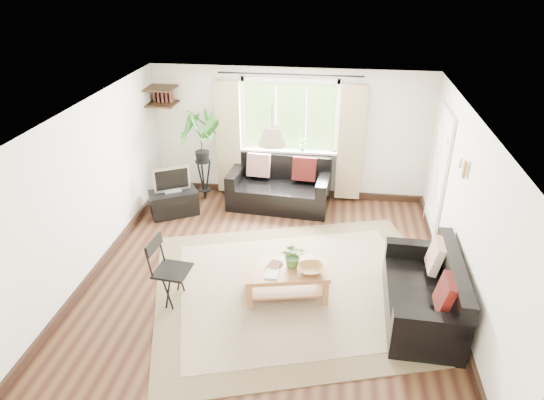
# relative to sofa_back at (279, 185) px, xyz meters

# --- Properties ---
(floor) EXTENTS (5.50, 5.50, 0.00)m
(floor) POSITION_rel_sofa_back_xyz_m (0.12, -2.24, -0.42)
(floor) COLOR black
(floor) RESTS_ON ground
(ceiling) EXTENTS (5.50, 5.50, 0.00)m
(ceiling) POSITION_rel_sofa_back_xyz_m (0.12, -2.24, 1.98)
(ceiling) COLOR white
(ceiling) RESTS_ON floor
(wall_back) EXTENTS (5.00, 0.02, 2.40)m
(wall_back) POSITION_rel_sofa_back_xyz_m (0.12, 0.51, 0.78)
(wall_back) COLOR white
(wall_back) RESTS_ON floor
(wall_front) EXTENTS (5.00, 0.02, 2.40)m
(wall_front) POSITION_rel_sofa_back_xyz_m (0.12, -4.99, 0.78)
(wall_front) COLOR white
(wall_front) RESTS_ON floor
(wall_left) EXTENTS (0.02, 5.50, 2.40)m
(wall_left) POSITION_rel_sofa_back_xyz_m (-2.38, -2.24, 0.78)
(wall_left) COLOR white
(wall_left) RESTS_ON floor
(wall_right) EXTENTS (0.02, 5.50, 2.40)m
(wall_right) POSITION_rel_sofa_back_xyz_m (2.62, -2.24, 0.78)
(wall_right) COLOR white
(wall_right) RESTS_ON floor
(rug) EXTENTS (4.68, 4.31, 0.02)m
(rug) POSITION_rel_sofa_back_xyz_m (0.58, -2.44, -0.41)
(rug) COLOR #BCAC91
(rug) RESTS_ON floor
(window) EXTENTS (2.50, 0.16, 2.16)m
(window) POSITION_rel_sofa_back_xyz_m (0.12, 0.47, 1.13)
(window) COLOR white
(window) RESTS_ON wall_back
(door) EXTENTS (0.06, 0.96, 2.06)m
(door) POSITION_rel_sofa_back_xyz_m (2.59, -0.54, 0.58)
(door) COLOR silver
(door) RESTS_ON wall_right
(corner_shelf) EXTENTS (0.50, 0.50, 0.34)m
(corner_shelf) POSITION_rel_sofa_back_xyz_m (-2.13, 0.26, 1.47)
(corner_shelf) COLOR black
(corner_shelf) RESTS_ON wall_back
(pendant_lamp) EXTENTS (0.36, 0.36, 0.54)m
(pendant_lamp) POSITION_rel_sofa_back_xyz_m (0.12, -1.84, 1.63)
(pendant_lamp) COLOR beige
(pendant_lamp) RESTS_ON ceiling
(wall_sconce) EXTENTS (0.12, 0.12, 0.28)m
(wall_sconce) POSITION_rel_sofa_back_xyz_m (2.55, -1.94, 1.32)
(wall_sconce) COLOR beige
(wall_sconce) RESTS_ON wall_right
(sofa_back) EXTENTS (1.85, 1.03, 0.84)m
(sofa_back) POSITION_rel_sofa_back_xyz_m (0.00, 0.00, 0.00)
(sofa_back) COLOR black
(sofa_back) RESTS_ON floor
(sofa_right) EXTENTS (1.72, 0.89, 0.80)m
(sofa_right) POSITION_rel_sofa_back_xyz_m (2.14, -2.76, -0.02)
(sofa_right) COLOR black
(sofa_right) RESTS_ON floor
(coffee_table) EXTENTS (1.19, 0.81, 0.44)m
(coffee_table) POSITION_rel_sofa_back_xyz_m (0.41, -2.60, -0.20)
(coffee_table) COLOR brown
(coffee_table) RESTS_ON floor
(table_plant) EXTENTS (0.34, 0.31, 0.34)m
(table_plant) POSITION_rel_sofa_back_xyz_m (0.50, -2.53, 0.19)
(table_plant) COLOR #3E6C2B
(table_plant) RESTS_ON coffee_table
(bowl) EXTENTS (0.42, 0.42, 0.08)m
(bowl) POSITION_rel_sofa_back_xyz_m (0.74, -2.63, 0.07)
(bowl) COLOR olive
(bowl) RESTS_ON coffee_table
(book_a) EXTENTS (0.17, 0.23, 0.02)m
(book_a) POSITION_rel_sofa_back_xyz_m (0.16, -2.75, 0.03)
(book_a) COLOR silver
(book_a) RESTS_ON coffee_table
(book_b) EXTENTS (0.23, 0.26, 0.02)m
(book_b) POSITION_rel_sofa_back_xyz_m (0.17, -2.53, 0.04)
(book_b) COLOR brown
(book_b) RESTS_ON coffee_table
(tv_stand) EXTENTS (0.92, 0.79, 0.43)m
(tv_stand) POSITION_rel_sofa_back_xyz_m (-1.79, -0.55, -0.20)
(tv_stand) COLOR black
(tv_stand) RESTS_ON floor
(tv) EXTENTS (0.64, 0.48, 0.48)m
(tv) POSITION_rel_sofa_back_xyz_m (-1.79, -0.55, 0.25)
(tv) COLOR #A5A5AA
(tv) RESTS_ON tv_stand
(palm_stand) EXTENTS (0.70, 0.70, 1.67)m
(palm_stand) POSITION_rel_sofa_back_xyz_m (-1.42, 0.10, 0.41)
(palm_stand) COLOR black
(palm_stand) RESTS_ON floor
(folding_chair) EXTENTS (0.51, 0.51, 0.91)m
(folding_chair) POSITION_rel_sofa_back_xyz_m (-1.03, -2.89, 0.04)
(folding_chair) COLOR black
(folding_chair) RESTS_ON floor
(sill_plant) EXTENTS (0.14, 0.10, 0.27)m
(sill_plant) POSITION_rel_sofa_back_xyz_m (0.37, 0.39, 0.65)
(sill_plant) COLOR #2D6023
(sill_plant) RESTS_ON window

